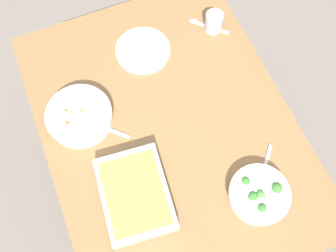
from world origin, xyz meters
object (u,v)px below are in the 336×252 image
at_px(spoon_by_stew, 102,127).
at_px(broccoli_bowl, 259,194).
at_px(stew_bowl, 79,116).
at_px(baking_dish, 135,194).
at_px(spoon_by_broccoli, 263,173).
at_px(side_plate, 143,50).
at_px(spoon_spare, 203,25).
at_px(drink_cup, 214,23).

bearing_deg(spoon_by_stew, broccoli_bowl, -137.29).
xyz_separation_m(stew_bowl, baking_dish, (-0.35, -0.09, 0.00)).
relative_size(stew_bowl, spoon_by_broccoli, 1.70).
xyz_separation_m(baking_dish, spoon_by_stew, (0.29, 0.03, -0.03)).
xyz_separation_m(side_plate, spoon_by_stew, (-0.25, 0.26, -0.00)).
bearing_deg(spoon_spare, baking_dish, 137.99).
bearing_deg(stew_bowl, side_plate, -58.95).
relative_size(drink_cup, side_plate, 0.39).
bearing_deg(side_plate, spoon_by_stew, 134.20).
distance_m(stew_bowl, drink_cup, 0.65).
height_order(side_plate, spoon_by_stew, side_plate).
distance_m(drink_cup, spoon_spare, 0.05).
bearing_deg(spoon_spare, side_plate, 94.78).
relative_size(baking_dish, spoon_by_stew, 2.31).
bearing_deg(stew_bowl, drink_cup, -73.50).
xyz_separation_m(drink_cup, side_plate, (0.01, 0.31, -0.03)).
xyz_separation_m(broccoli_bowl, side_plate, (0.70, 0.15, -0.02)).
xyz_separation_m(drink_cup, spoon_spare, (0.03, 0.03, -0.03)).
relative_size(baking_dish, spoon_spare, 2.31).
bearing_deg(broccoli_bowl, spoon_by_stew, 42.71).
height_order(baking_dish, spoon_by_stew, baking_dish).
bearing_deg(spoon_by_stew, baking_dish, -174.74).
height_order(broccoli_bowl, side_plate, broccoli_bowl).
xyz_separation_m(stew_bowl, spoon_by_broccoli, (-0.44, -0.53, -0.03)).
bearing_deg(spoon_spare, stew_bowl, 109.91).
height_order(broccoli_bowl, baking_dish, broccoli_bowl).
relative_size(side_plate, spoon_by_broccoli, 1.54).
bearing_deg(spoon_by_stew, spoon_by_broccoli, -129.37).
height_order(broccoli_bowl, spoon_by_stew, broccoli_bowl).
height_order(broccoli_bowl, spoon_spare, broccoli_bowl).
relative_size(spoon_by_stew, spoon_by_broccoli, 0.97).
relative_size(side_plate, spoon_spare, 1.59).
height_order(baking_dish, spoon_by_broccoli, baking_dish).
bearing_deg(drink_cup, side_plate, 88.67).
distance_m(broccoli_bowl, spoon_spare, 0.73).
relative_size(baking_dish, side_plate, 1.46).
relative_size(broccoli_bowl, side_plate, 0.95).
distance_m(spoon_by_stew, spoon_spare, 0.60).
distance_m(drink_cup, side_plate, 0.31).
xyz_separation_m(side_plate, spoon_spare, (0.02, -0.28, -0.00)).
bearing_deg(baking_dish, spoon_by_stew, 5.26).
bearing_deg(stew_bowl, baking_dish, -165.86).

